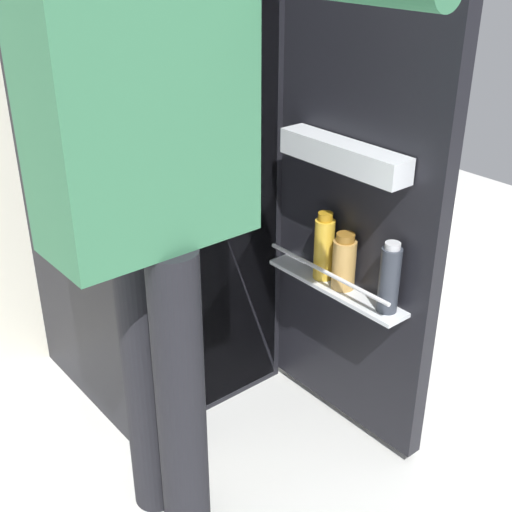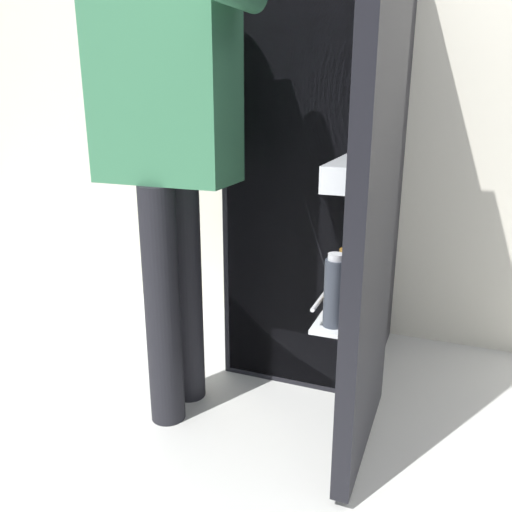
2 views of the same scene
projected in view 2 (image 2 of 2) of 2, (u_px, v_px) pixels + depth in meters
ground_plane at (271, 419)px, 1.88m from camera, size 5.28×5.28×0.00m
kitchen_wall at (346, 43)px, 2.30m from camera, size 4.40×0.10×2.65m
refrigerator at (323, 168)px, 2.07m from camera, size 0.64×1.21×1.66m
person at (169, 126)px, 1.66m from camera, size 0.54×0.76×1.68m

